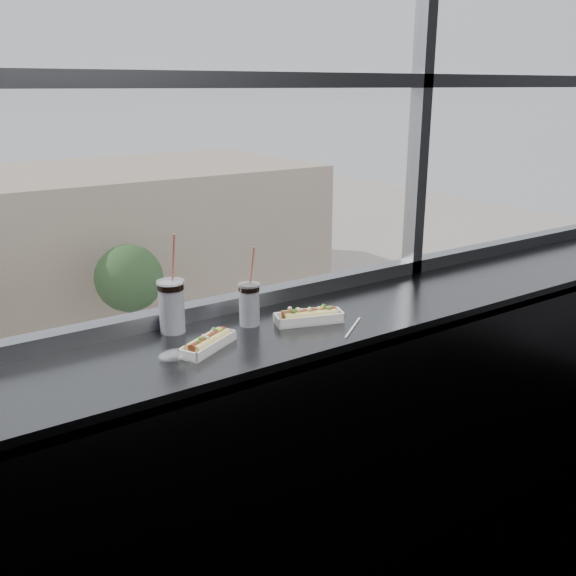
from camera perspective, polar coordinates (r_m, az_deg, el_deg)
wall_back_lower at (r=2.88m, az=-4.40°, el=-12.25°), size 6.00×0.00×6.00m
counter at (r=2.44m, az=-1.43°, el=-4.33°), size 6.00×0.55×0.06m
counter_fascia at (r=2.50m, az=1.99°, el=-17.27°), size 6.00×0.04×1.04m
hotdog_tray_left at (r=2.26m, az=-7.11°, el=-4.81°), size 0.25×0.18×0.06m
hotdog_tray_right at (r=2.49m, az=1.88°, el=-2.50°), size 0.28×0.17×0.07m
soda_cup_left at (r=2.41m, az=-10.32°, el=-1.38°), size 0.10×0.10×0.38m
soda_cup_right at (r=2.45m, az=-3.46°, el=-1.27°), size 0.09×0.09×0.31m
loose_straw at (r=2.45m, az=5.78°, el=-3.51°), size 0.18×0.13×0.01m
wrapper at (r=2.21m, az=-10.05°, el=-5.86°), size 0.11×0.08×0.03m
car_far_c at (r=31.68m, az=-6.84°, el=-4.59°), size 2.86×6.34×2.08m
car_far_b at (r=29.09m, az=-22.42°, el=-7.88°), size 2.73×6.46×2.15m
car_near_e at (r=27.64m, az=8.07°, el=-8.23°), size 3.12×6.08×1.94m
car_near_d at (r=23.82m, az=-5.34°, el=-12.46°), size 2.74×6.24×2.06m
pedestrian_c at (r=33.25m, az=-20.88°, el=-4.79°), size 0.84×0.63×1.90m
pedestrian_d at (r=33.69m, az=-10.89°, el=-3.49°), size 0.90×0.67×2.02m
tree_right at (r=33.39m, az=-13.96°, el=0.84°), size 3.46×3.46×5.40m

